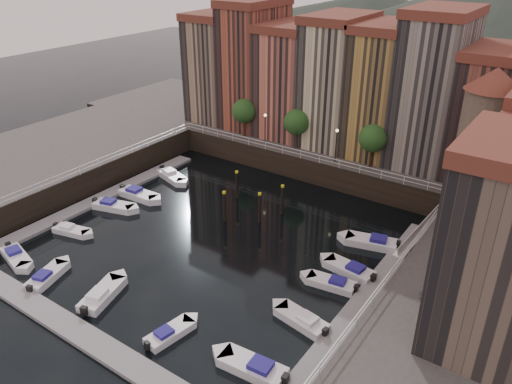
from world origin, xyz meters
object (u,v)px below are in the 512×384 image
Objects in this scene: boat_left_2 at (113,206)px; corner_tower at (483,139)px; boat_left_1 at (71,230)px; car_c at (443,284)px; gangway at (423,228)px; mooring_pilings at (251,200)px; boat_left_0 at (16,257)px; car_b at (456,268)px; car_a at (469,234)px.

corner_tower is at bearing 10.48° from boat_left_2.
car_c reaches higher than boat_left_1.
gangway reaches higher than mooring_pilings.
corner_tower is 2.74× the size of boat_left_2.
car_b is (34.85, 16.23, 3.35)m from boat_left_0.
corner_tower reaches higher than gangway.
corner_tower is at bearing 21.42° from boat_left_1.
car_b is at bearing -81.10° from corner_tower.
gangway reaches higher than boat_left_1.
mooring_pilings is 18.73m from boat_left_1.
boat_left_0 is 5.94m from boat_left_1.
car_b is at bearing 39.12° from boat_left_0.
gangway is 38.46m from boat_left_0.
gangway is at bearing 18.03° from boat_left_1.
car_b reaches higher than boat_left_0.
corner_tower is at bearing 54.98° from boat_left_0.
mooring_pilings is 1.30× the size of boat_left_2.
corner_tower is at bearing 104.18° from car_c.
car_b is at bearing 93.04° from car_c.
boat_left_0 is at bearing -141.40° from gangway.
boat_left_2 is (-0.50, 5.90, 0.06)m from boat_left_1.
gangway is 11.41m from car_c.
boat_left_0 is 40.95m from car_a.
mooring_pilings reaches higher than boat_left_1.
car_c is (1.71, -14.79, -6.53)m from corner_tower.
mooring_pilings is 1.39× the size of boat_left_0.
boat_left_1 is at bearing -159.77° from car_c.
mooring_pilings is 1.56× the size of boat_left_1.
corner_tower is 9.28m from car_a.
car_a reaches higher than car_c.
boat_left_1 is at bearing -174.05° from car_b.
boat_left_0 is 11.84m from boat_left_2.
car_c is (34.51, 7.75, 3.35)m from boat_left_1.
car_c reaches higher than mooring_pilings.
boat_left_2 is 1.10× the size of car_a.
boat_left_1 is (-29.90, -18.04, -1.60)m from gangway.
car_b is at bearing -8.85° from mooring_pilings.
mooring_pilings is (-20.13, -8.80, -8.54)m from corner_tower.
car_b reaches higher than boat_left_1.
corner_tower is 44.63m from boat_left_0.
boat_left_2 is (-30.40, -12.14, -1.54)m from gangway.
boat_left_0 is at bearing -144.09° from car_a.
boat_left_0 reaches higher than boat_left_1.
car_c is (0.23, -8.25, -0.11)m from car_a.
car_c is (4.61, -10.29, 1.75)m from gangway.
gangway is at bearing -122.80° from corner_tower.
corner_tower reaches higher than boat_left_1.
boat_left_1 is at bearing -145.51° from corner_tower.
boat_left_1 is (-12.67, -13.73, -1.33)m from mooring_pilings.
corner_tower is 2.11× the size of mooring_pilings.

